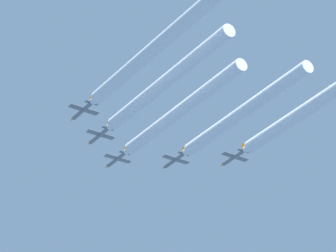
# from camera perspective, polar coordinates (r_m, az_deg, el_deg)

# --- Properties ---
(jet_lead) EXTENTS (8.26, 12.03, 2.89)m
(jet_lead) POSITION_cam_1_polar(r_m,az_deg,el_deg) (308.67, -2.74, -1.76)
(jet_lead) COLOR slate
(jet_left_wingman) EXTENTS (8.26, 12.03, 2.89)m
(jet_left_wingman) POSITION_cam_1_polar(r_m,az_deg,el_deg) (294.01, -3.65, -0.49)
(jet_left_wingman) COLOR slate
(jet_right_wingman) EXTENTS (8.26, 12.03, 2.89)m
(jet_right_wingman) POSITION_cam_1_polar(r_m,az_deg,el_deg) (305.11, 0.34, -1.81)
(jet_right_wingman) COLOR slate
(jet_outer_left) EXTENTS (8.26, 12.03, 2.89)m
(jet_outer_left) POSITION_cam_1_polar(r_m,az_deg,el_deg) (278.63, -4.53, 0.82)
(jet_outer_left) COLOR slate
(jet_outer_right) EXTENTS (8.26, 12.03, 2.89)m
(jet_outer_right) POSITION_cam_1_polar(r_m,az_deg,el_deg) (301.70, 3.46, -1.67)
(jet_outer_right) COLOR slate
(smoke_trail_lead) EXTENTS (3.50, 54.56, 3.50)m
(smoke_trail_lead) POSITION_cam_1_polar(r_m,az_deg,el_deg) (284.21, 0.63, 0.78)
(smoke_trail_lead) COLOR white
(smoke_trail_left_wingman) EXTENTS (3.50, 54.79, 3.50)m
(smoke_trail_left_wingman) POSITION_cam_1_polar(r_m,az_deg,el_deg) (269.54, -0.16, 2.32)
(smoke_trail_left_wingman) COLOR white
(smoke_trail_right_wingman) EXTENTS (3.50, 53.42, 3.50)m
(smoke_trail_right_wingman) POSITION_cam_1_polar(r_m,az_deg,el_deg) (282.05, 3.94, 0.71)
(smoke_trail_right_wingman) COLOR white
(smoke_trail_outer_left) EXTENTS (3.50, 57.84, 3.50)m
(smoke_trail_outer_left) POSITION_cam_1_polar(r_m,az_deg,el_deg) (253.19, -0.74, 4.08)
(smoke_trail_outer_left) COLOR white
(smoke_trail_outer_right) EXTENTS (3.50, 55.65, 3.50)m
(smoke_trail_outer_right) POSITION_cam_1_polar(r_m,az_deg,el_deg) (279.04, 7.49, 0.99)
(smoke_trail_outer_right) COLOR white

